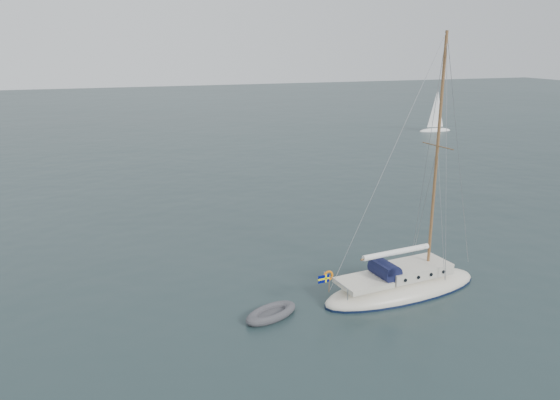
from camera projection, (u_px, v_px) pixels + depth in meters
name	position (u px, v px, depth m)	size (l,w,h in m)	color
ground	(322.00, 285.00, 30.81)	(300.00, 300.00, 0.00)	black
sailboat	(403.00, 274.00, 29.67)	(10.13, 3.03, 14.42)	silver
dinghy	(271.00, 313.00, 27.23)	(3.08, 1.39, 0.44)	#49484D
distant_yacht_b	(436.00, 111.00, 83.41)	(5.36, 2.86, 7.10)	white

